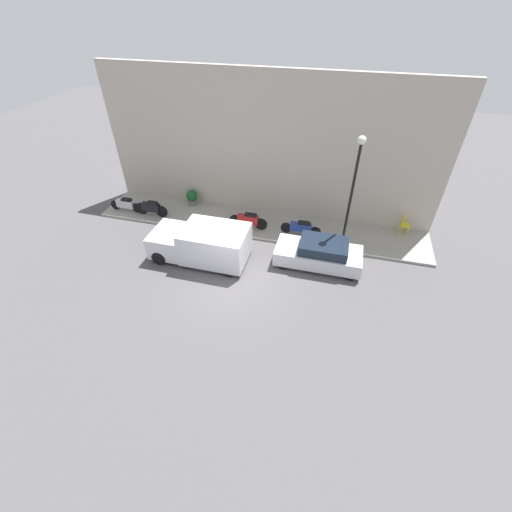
# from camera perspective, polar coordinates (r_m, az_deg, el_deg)

# --- Properties ---
(ground_plane) EXTENTS (60.00, 60.00, 0.00)m
(ground_plane) POSITION_cam_1_polar(r_m,az_deg,el_deg) (15.14, -3.77, -3.79)
(ground_plane) COLOR #514F51
(sidewalk) EXTENTS (2.77, 17.48, 0.13)m
(sidewalk) POSITION_cam_1_polar(r_m,az_deg,el_deg) (18.49, 0.46, 5.40)
(sidewalk) COLOR gray
(sidewalk) RESTS_ON ground_plane
(building_facade) EXTENTS (0.30, 17.48, 7.34)m
(building_facade) POSITION_cam_1_polar(r_m,az_deg,el_deg) (18.18, 1.78, 17.55)
(building_facade) COLOR #B2A899
(building_facade) RESTS_ON ground_plane
(parked_car) EXTENTS (1.69, 3.87, 1.27)m
(parked_car) POSITION_cam_1_polar(r_m,az_deg,el_deg) (15.76, 10.51, 0.43)
(parked_car) COLOR silver
(parked_car) RESTS_ON ground_plane
(delivery_van) EXTENTS (2.08, 4.50, 1.70)m
(delivery_van) POSITION_cam_1_polar(r_m,az_deg,el_deg) (15.90, -9.10, 2.18)
(delivery_van) COLOR silver
(delivery_van) RESTS_ON ground_plane
(motorcycle_black) EXTENTS (0.30, 1.88, 0.86)m
(motorcycle_black) POSITION_cam_1_polar(r_m,az_deg,el_deg) (19.72, -17.06, 7.69)
(motorcycle_black) COLOR black
(motorcycle_black) RESTS_ON sidewalk
(scooter_silver) EXTENTS (0.30, 1.88, 0.77)m
(scooter_silver) POSITION_cam_1_polar(r_m,az_deg,el_deg) (20.65, -20.89, 8.09)
(scooter_silver) COLOR #B7B7BF
(scooter_silver) RESTS_ON sidewalk
(motorcycle_blue) EXTENTS (0.30, 2.04, 0.77)m
(motorcycle_blue) POSITION_cam_1_polar(r_m,az_deg,el_deg) (17.47, 7.52, 4.74)
(motorcycle_blue) COLOR navy
(motorcycle_blue) RESTS_ON sidewalk
(motorcycle_red) EXTENTS (0.30, 2.03, 0.85)m
(motorcycle_red) POSITION_cam_1_polar(r_m,az_deg,el_deg) (17.83, -1.30, 6.03)
(motorcycle_red) COLOR #B21E1E
(motorcycle_red) RESTS_ON sidewalk
(streetlamp) EXTENTS (0.35, 0.35, 5.43)m
(streetlamp) POSITION_cam_1_polar(r_m,az_deg,el_deg) (15.38, 16.06, 12.14)
(streetlamp) COLOR black
(streetlamp) RESTS_ON sidewalk
(potted_plant) EXTENTS (0.65, 0.65, 0.90)m
(potted_plant) POSITION_cam_1_polar(r_m,az_deg,el_deg) (20.22, -10.62, 9.63)
(potted_plant) COLOR slate
(potted_plant) RESTS_ON sidewalk
(cafe_chair) EXTENTS (0.40, 0.40, 1.00)m
(cafe_chair) POSITION_cam_1_polar(r_m,az_deg,el_deg) (18.91, 23.45, 5.00)
(cafe_chair) COLOR yellow
(cafe_chair) RESTS_ON sidewalk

